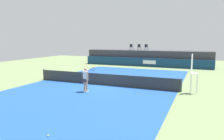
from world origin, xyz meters
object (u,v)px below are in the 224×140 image
spectator_chair_left (139,47)px  net_post_far (181,85)px  tennis_player (86,79)px  spectator_chair_far_left (131,47)px  spectator_chair_center (146,47)px  umpire_chair (193,71)px  tennis_ball (48,136)px  net_post_near (44,74)px

spectator_chair_left → net_post_far: (7.42, -15.19, -2.19)m
tennis_player → net_post_far: bearing=21.9°
spectator_chair_far_left → spectator_chair_center: size_ratio=1.00×
spectator_chair_left → net_post_far: bearing=-64.0°
spectator_chair_center → umpire_chair: (7.13, -15.31, -1.11)m
spectator_chair_far_left → spectator_chair_left: (1.20, 0.07, 0.00)m
tennis_player → tennis_ball: bearing=-71.8°
spectator_chair_center → net_post_far: (6.40, -15.33, -2.19)m
spectator_chair_center → net_post_near: (-6.00, -15.33, -2.19)m
net_post_far → tennis_player: size_ratio=0.56×
spectator_chair_left → umpire_chair: spectator_chair_left is taller
net_post_near → net_post_far: size_ratio=1.00×
spectator_chair_left → spectator_chair_center: (1.03, 0.14, 0.00)m
spectator_chair_center → net_post_far: bearing=-67.3°
net_post_near → net_post_far: bearing=0.0°
spectator_chair_far_left → net_post_near: (-3.77, -15.12, -2.19)m
spectator_chair_far_left → net_post_far: 17.55m
net_post_near → spectator_chair_left: bearing=71.9°
spectator_chair_far_left → tennis_ball: (4.53, -24.67, -2.66)m
spectator_chair_far_left → net_post_near: spectator_chair_far_left is taller
tennis_ball → spectator_chair_center: bearing=95.3°
spectator_chair_center → net_post_far: size_ratio=0.89×
spectator_chair_left → umpire_chair: bearing=-61.8°
spectator_chair_far_left → tennis_ball: spectator_chair_far_left is taller
umpire_chair → tennis_player: size_ratio=1.56×
net_post_near → tennis_player: tennis_player is taller
umpire_chair → net_post_near: (-13.13, -0.01, -1.09)m
umpire_chair → tennis_ball: bearing=-116.8°
spectator_chair_left → tennis_player: spectator_chair_left is taller
tennis_player → spectator_chair_left: bearing=93.3°
spectator_chair_far_left → spectator_chair_left: 1.21m
spectator_chair_left → tennis_ball: (3.33, -24.74, -2.66)m
spectator_chair_far_left → spectator_chair_center: 2.24m
umpire_chair → tennis_player: bearing=-160.1°
net_post_far → spectator_chair_center: bearing=112.7°
net_post_near → tennis_ball: bearing=-49.0°
tennis_player → umpire_chair: bearing=19.9°
net_post_far → spectator_chair_left: bearing=116.0°
spectator_chair_far_left → umpire_chair: 17.80m
net_post_near → tennis_ball: size_ratio=14.71×
net_post_near → tennis_ball: net_post_near is taller
umpire_chair → tennis_player: umpire_chair is taller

